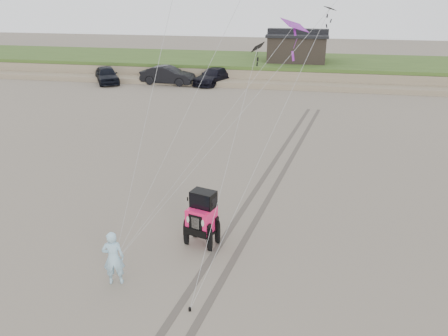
{
  "coord_description": "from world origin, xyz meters",
  "views": [
    {
      "loc": [
        3.57,
        -12.01,
        8.84
      ],
      "look_at": [
        0.64,
        3.0,
        2.6
      ],
      "focal_mm": 35.0,
      "sensor_mm": 36.0,
      "label": 1
    }
  ],
  "objects_px": {
    "jeep": "(202,224)",
    "man": "(113,258)",
    "truck_a": "(107,75)",
    "truck_c": "(214,76)",
    "truck_b": "(168,75)",
    "cabin": "(297,47)"
  },
  "relations": [
    {
      "from": "truck_c",
      "to": "truck_b",
      "type": "bearing_deg",
      "value": -146.79
    },
    {
      "from": "man",
      "to": "truck_a",
      "type": "bearing_deg",
      "value": -81.55
    },
    {
      "from": "jeep",
      "to": "cabin",
      "type": "bearing_deg",
      "value": 102.75
    },
    {
      "from": "truck_a",
      "to": "cabin",
      "type": "bearing_deg",
      "value": -11.35
    },
    {
      "from": "truck_c",
      "to": "jeep",
      "type": "relative_size",
      "value": 1.21
    },
    {
      "from": "man",
      "to": "jeep",
      "type": "bearing_deg",
      "value": -145.06
    },
    {
      "from": "truck_c",
      "to": "truck_a",
      "type": "bearing_deg",
      "value": -150.54
    },
    {
      "from": "truck_a",
      "to": "truck_b",
      "type": "height_order",
      "value": "truck_b"
    },
    {
      "from": "cabin",
      "to": "jeep",
      "type": "xyz_separation_m",
      "value": [
        -1.94,
        -35.32,
        -2.39
      ]
    },
    {
      "from": "jeep",
      "to": "man",
      "type": "bearing_deg",
      "value": -112.17
    },
    {
      "from": "truck_a",
      "to": "man",
      "type": "distance_m",
      "value": 34.12
    },
    {
      "from": "cabin",
      "to": "truck_b",
      "type": "distance_m",
      "value": 14.35
    },
    {
      "from": "truck_a",
      "to": "truck_b",
      "type": "bearing_deg",
      "value": -26.76
    },
    {
      "from": "cabin",
      "to": "truck_c",
      "type": "xyz_separation_m",
      "value": [
        -7.93,
        -5.67,
        -2.44
      ]
    },
    {
      "from": "cabin",
      "to": "truck_b",
      "type": "height_order",
      "value": "cabin"
    },
    {
      "from": "cabin",
      "to": "jeep",
      "type": "distance_m",
      "value": 35.46
    },
    {
      "from": "truck_a",
      "to": "man",
      "type": "relative_size",
      "value": 2.65
    },
    {
      "from": "truck_a",
      "to": "jeep",
      "type": "bearing_deg",
      "value": -91.57
    },
    {
      "from": "truck_c",
      "to": "man",
      "type": "height_order",
      "value": "man"
    },
    {
      "from": "truck_a",
      "to": "truck_c",
      "type": "bearing_deg",
      "value": -24.01
    },
    {
      "from": "cabin",
      "to": "jeep",
      "type": "bearing_deg",
      "value": -93.15
    },
    {
      "from": "truck_b",
      "to": "truck_c",
      "type": "bearing_deg",
      "value": -72.14
    }
  ]
}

